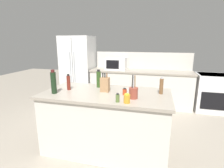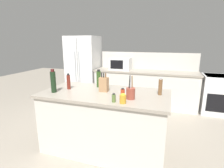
% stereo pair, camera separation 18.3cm
% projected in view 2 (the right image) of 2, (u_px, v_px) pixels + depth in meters
% --- Properties ---
extents(ground_plane, '(14.00, 14.00, 0.00)m').
position_uv_depth(ground_plane, '(105.00, 147.00, 2.86)').
color(ground_plane, gray).
extents(back_counter_run, '(2.68, 0.66, 0.94)m').
position_uv_depth(back_counter_run, '(144.00, 88.00, 4.69)').
color(back_counter_run, beige).
rests_on(back_counter_run, ground_plane).
extents(wall_backsplash, '(2.64, 0.03, 0.46)m').
position_uv_depth(wall_backsplash, '(147.00, 61.00, 4.81)').
color(wall_backsplash, beige).
rests_on(wall_backsplash, back_counter_run).
extents(kitchen_island, '(1.91, 0.97, 0.94)m').
position_uv_depth(kitchen_island, '(105.00, 121.00, 2.75)').
color(kitchen_island, beige).
rests_on(kitchen_island, ground_plane).
extents(refrigerator, '(0.88, 0.75, 1.84)m').
position_uv_depth(refrigerator, '(84.00, 68.00, 5.18)').
color(refrigerator, white).
rests_on(refrigerator, ground_plane).
extents(range_oven, '(0.76, 0.65, 0.92)m').
position_uv_depth(range_oven, '(219.00, 94.00, 4.14)').
color(range_oven, white).
rests_on(range_oven, ground_plane).
extents(microwave, '(0.55, 0.39, 0.32)m').
position_uv_depth(microwave, '(120.00, 64.00, 4.74)').
color(microwave, white).
rests_on(microwave, back_counter_run).
extents(knife_block, '(0.13, 0.10, 0.29)m').
position_uv_depth(knife_block, '(104.00, 84.00, 2.66)').
color(knife_block, '#A87C54').
rests_on(knife_block, kitchen_island).
extents(utensil_crock, '(0.12, 0.12, 0.32)m').
position_uv_depth(utensil_crock, '(131.00, 93.00, 2.33)').
color(utensil_crock, brown).
rests_on(utensil_crock, kitchen_island).
extents(pepper_grinder, '(0.05, 0.05, 0.25)m').
position_uv_depth(pepper_grinder, '(160.00, 87.00, 2.49)').
color(pepper_grinder, brown).
rests_on(pepper_grinder, kitchen_island).
extents(wine_bottle, '(0.08, 0.08, 0.35)m').
position_uv_depth(wine_bottle, '(53.00, 82.00, 2.61)').
color(wine_bottle, black).
rests_on(wine_bottle, kitchen_island).
extents(spice_jar_oregano, '(0.05, 0.05, 0.11)m').
position_uv_depth(spice_jar_oregano, '(114.00, 98.00, 2.21)').
color(spice_jar_oregano, '#567038').
rests_on(spice_jar_oregano, kitchen_island).
extents(honey_jar, '(0.08, 0.08, 0.12)m').
position_uv_depth(honey_jar, '(123.00, 99.00, 2.17)').
color(honey_jar, gold).
rests_on(honey_jar, kitchen_island).
extents(salt_shaker, '(0.05, 0.05, 0.12)m').
position_uv_depth(salt_shaker, '(127.00, 93.00, 2.42)').
color(salt_shaker, silver).
rests_on(salt_shaker, kitchen_island).
extents(spice_jar_paprika, '(0.06, 0.06, 0.10)m').
position_uv_depth(spice_jar_paprika, '(123.00, 92.00, 2.51)').
color(spice_jar_paprika, '#B73D1E').
rests_on(spice_jar_paprika, kitchen_island).
extents(vinegar_bottle, '(0.06, 0.06, 0.25)m').
position_uv_depth(vinegar_bottle, '(68.00, 82.00, 2.80)').
color(vinegar_bottle, maroon).
rests_on(vinegar_bottle, kitchen_island).
extents(olive_oil_bottle, '(0.07, 0.07, 0.30)m').
position_uv_depth(olive_oil_bottle, '(99.00, 79.00, 2.93)').
color(olive_oil_bottle, '#2D4C1E').
rests_on(olive_oil_bottle, kitchen_island).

